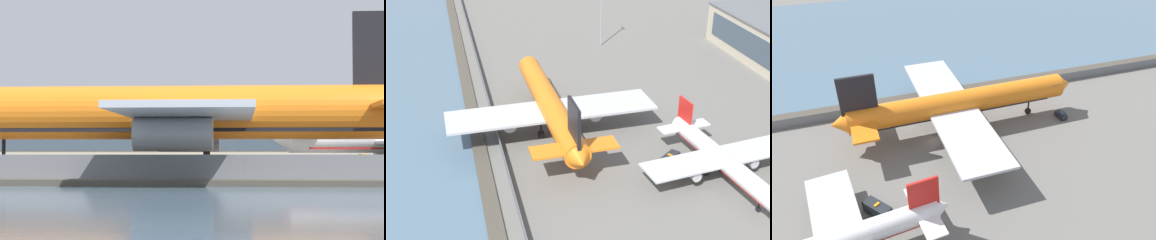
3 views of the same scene
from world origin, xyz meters
The scene contains 7 objects.
ground_plane centered at (0.00, 0.00, 0.00)m, with size 500.00×500.00×0.00m, color #66635E.
waterfront_lagoon centered at (0.00, -71.00, 0.00)m, with size 320.00×98.00×0.01m.
shoreline_seawall centered at (0.00, -20.50, 0.25)m, with size 320.00×3.00×0.50m.
perimeter_fence centered at (0.00, -16.00, 1.22)m, with size 280.00×0.10×2.44m.
cargo_jet_orange centered at (-6.62, -3.39, 6.43)m, with size 56.21×47.77×16.85m.
baggage_tug centered at (-31.52, 0.65, 0.81)m, with size 1.92×3.35×1.80m.
ops_van centered at (14.55, 17.62, 1.28)m, with size 4.81×5.41×2.48m.
Camera 3 is at (15.02, 65.11, 49.48)m, focal length 35.00 mm.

